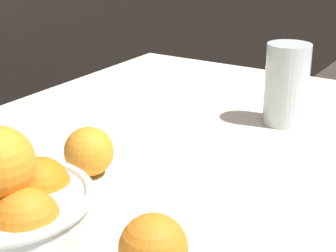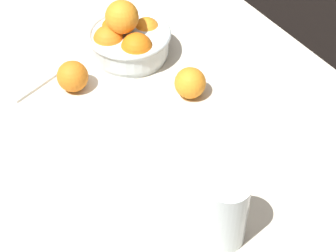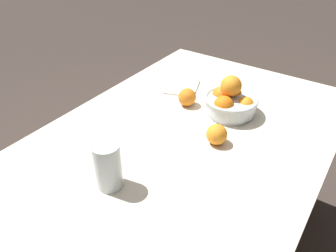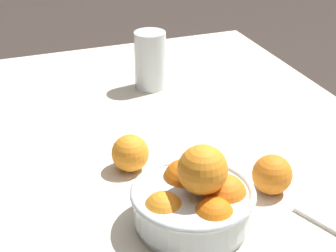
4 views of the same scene
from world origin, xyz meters
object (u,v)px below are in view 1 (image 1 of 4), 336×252
(orange_loose_near_bowl, at_px, (89,151))
(orange_loose_front, at_px, (153,248))
(juice_glass, at_px, (286,89))
(fruit_bowl, at_px, (4,210))

(orange_loose_near_bowl, xyz_separation_m, orange_loose_front, (-0.17, -0.22, 0.00))
(orange_loose_front, bearing_deg, juice_glass, 6.00)
(orange_loose_near_bowl, relative_size, orange_loose_front, 0.99)
(fruit_bowl, relative_size, orange_loose_near_bowl, 2.84)
(fruit_bowl, bearing_deg, juice_glass, -11.49)
(orange_loose_near_bowl, bearing_deg, orange_loose_front, -126.63)
(juice_glass, distance_m, orange_loose_front, 0.54)
(fruit_bowl, xyz_separation_m, orange_loose_front, (0.04, -0.17, -0.02))
(fruit_bowl, relative_size, orange_loose_front, 2.83)
(fruit_bowl, xyz_separation_m, orange_loose_near_bowl, (0.21, 0.05, -0.02))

